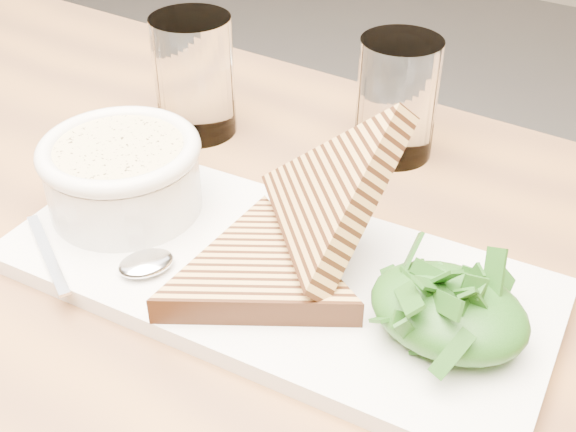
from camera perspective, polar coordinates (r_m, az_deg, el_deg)
The scene contains 14 objects.
table_top at distance 0.62m, azimuth -15.04°, elevation -4.54°, with size 1.20×0.80×0.04m, color brown.
table_leg_bl at distance 1.36m, azimuth -18.28°, elevation 0.33°, with size 0.06×0.06×0.69m, color brown.
platter at distance 0.55m, azimuth -1.14°, elevation -4.57°, with size 0.42×0.19×0.02m, color white.
soup_bowl at distance 0.61m, azimuth -12.82°, elevation 2.61°, with size 0.13×0.13×0.05m, color white.
soup at distance 0.60m, azimuth -13.20°, elevation 5.01°, with size 0.11×0.11×0.01m, color beige.
bowl_rim at distance 0.59m, azimuth -13.23°, elevation 5.17°, with size 0.13×0.13×0.01m, color white.
sandwich_flat at distance 0.53m, azimuth -2.31°, elevation -4.57°, with size 0.17×0.17×0.02m, color tan, non-canonical shape.
sandwich_lean at distance 0.53m, azimuth 3.23°, elevation 1.59°, with size 0.17×0.17×0.09m, color tan, non-canonical shape.
salad_base at distance 0.49m, azimuth 12.57°, elevation -7.32°, with size 0.11×0.09×0.04m, color black.
arugula_pile at distance 0.49m, azimuth 12.66°, elevation -6.79°, with size 0.11×0.10×0.05m, color #327122, non-canonical shape.
spoon_bowl at distance 0.55m, azimuth -11.16°, elevation -3.69°, with size 0.03×0.04×0.01m, color silver.
spoon_handle at distance 0.58m, azimuth -18.47°, elevation -2.82°, with size 0.11×0.01×0.00m, color silver.
glass_near at distance 0.73m, azimuth -7.42°, elevation 10.89°, with size 0.08×0.08×0.12m, color white.
glass_far at distance 0.69m, azimuth 8.60°, elevation 9.17°, with size 0.08×0.08×0.12m, color white.
Camera 1 is at (0.45, -0.20, 1.10)m, focal length 45.00 mm.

